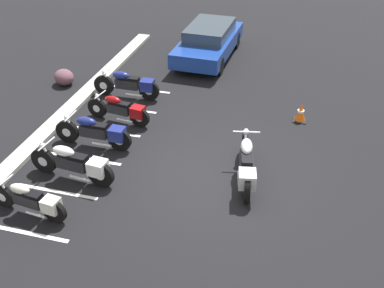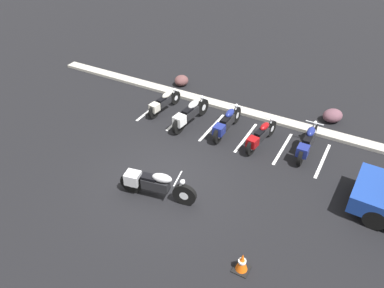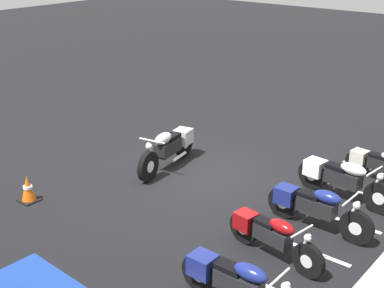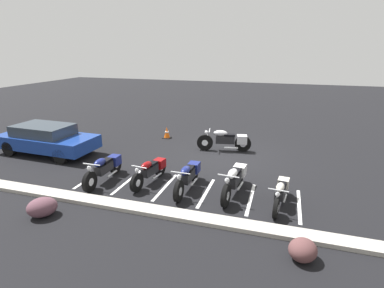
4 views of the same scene
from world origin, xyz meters
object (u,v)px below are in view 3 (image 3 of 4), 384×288
object	(u,v)px
parked_bike_1	(340,178)
motorcycle_silver_featured	(170,147)
parked_bike_2	(314,206)
traffic_cone	(28,189)
parked_bike_4	(235,282)
parked_bike_3	(270,235)
parked_bike_0	(381,165)

from	to	relation	value
parked_bike_1	motorcycle_silver_featured	bearing A→B (deg)	-159.80
parked_bike_2	parked_bike_1	bearing A→B (deg)	96.24
motorcycle_silver_featured	traffic_cone	xyz separation A→B (m)	(3.34, -1.12, -0.23)
parked_bike_1	parked_bike_4	xyz separation A→B (m)	(4.47, 0.37, -0.01)
parked_bike_4	parked_bike_2	bearing A→B (deg)	94.02
parked_bike_3	parked_bike_4	size ratio (longest dim) A/B	0.92
motorcycle_silver_featured	parked_bike_3	size ratio (longest dim) A/B	1.16
parked_bike_3	parked_bike_2	bearing A→B (deg)	93.00
parked_bike_4	motorcycle_silver_featured	bearing A→B (deg)	141.62
parked_bike_0	parked_bike_2	xyz separation A→B (m)	(2.92, -0.20, 0.05)
parked_bike_0	parked_bike_2	distance (m)	2.93
parked_bike_2	parked_bike_3	distance (m)	1.40
parked_bike_3	parked_bike_0	bearing A→B (deg)	93.81
parked_bike_4	traffic_cone	bearing A→B (deg)	178.70
parked_bike_3	traffic_cone	xyz separation A→B (m)	(1.48, -5.15, -0.16)
traffic_cone	parked_bike_0	bearing A→B (deg)	136.59
parked_bike_2	traffic_cone	size ratio (longest dim) A/B	3.77
parked_bike_1	traffic_cone	distance (m)	6.76
motorcycle_silver_featured	parked_bike_2	bearing A→B (deg)	72.77
motorcycle_silver_featured	traffic_cone	distance (m)	3.53
parked_bike_3	parked_bike_4	xyz separation A→B (m)	(1.58, 0.35, 0.04)
parked_bike_1	traffic_cone	bearing A→B (deg)	-133.83
parked_bike_1	parked_bike_4	bearing A→B (deg)	-79.57
parked_bike_3	traffic_cone	size ratio (longest dim) A/B	3.51
parked_bike_3	parked_bike_4	bearing A→B (deg)	-69.22
parked_bike_4	parked_bike_1	bearing A→B (deg)	94.38
traffic_cone	parked_bike_2	bearing A→B (deg)	118.59
parked_bike_4	traffic_cone	world-z (taller)	parked_bike_4
motorcycle_silver_featured	parked_bike_4	size ratio (longest dim) A/B	1.07
traffic_cone	parked_bike_3	bearing A→B (deg)	106.06
parked_bike_1	parked_bike_2	distance (m)	1.51
parked_bike_1	parked_bike_3	bearing A→B (deg)	-83.97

